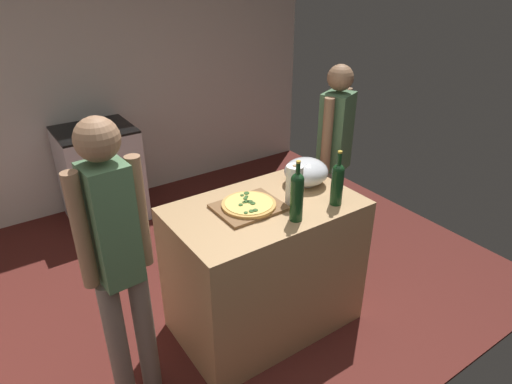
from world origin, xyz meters
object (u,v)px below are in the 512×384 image
Objects in this scene: wine_bottle_dark at (337,182)px; pizza at (249,204)px; person_in_stripes at (117,257)px; mixing_bowl at (306,172)px; stove at (101,174)px; person_in_red at (334,152)px; paper_towel_roll at (294,185)px; wine_bottle_amber at (297,195)px.

pizza is at bearing 152.36° from wine_bottle_dark.
wine_bottle_dark is 1.33m from person_in_stripes.
pizza is 0.55m from wine_bottle_dark.
mixing_bowl is 0.83× the size of wine_bottle_dark.
stove is 2.23m from person_in_red.
pizza is 0.84m from person_in_stripes.
mixing_bowl is 0.18× the size of person_in_red.
stove is (-0.61, 2.15, -0.60)m from paper_towel_roll.
wine_bottle_amber is 2.45m from stove.
wine_bottle_amber reaches higher than wine_bottle_dark.
person_in_stripes is at bearing -103.21° from stove.
pizza is at bearing -172.38° from mixing_bowl.
pizza is 1.12m from person_in_red.
mixing_bowl is at bearing 34.54° from paper_towel_roll.
wine_bottle_amber is (-0.32, -0.01, 0.01)m from wine_bottle_dark.
person_in_stripes is (-1.32, 0.16, -0.11)m from wine_bottle_dark.
paper_towel_roll is 0.68× the size of wine_bottle_amber.
wine_bottle_dark is 0.32m from wine_bottle_amber.
wine_bottle_amber is 0.22× the size of person_in_stripes.
mixing_bowl is 0.32m from wine_bottle_dark.
person_in_red is (1.90, 0.46, -0.04)m from person_in_stripes.
mixing_bowl is 1.35m from person_in_stripes.
paper_towel_roll is (0.27, -0.09, 0.09)m from pizza.
mixing_bowl is 2.23m from stove.
person_in_red is at bearing 30.89° from paper_towel_roll.
paper_towel_roll is 0.93m from person_in_red.
person_in_red is (0.58, 0.63, -0.15)m from wine_bottle_dark.
person_in_stripes is at bearing 170.02° from wine_bottle_amber.
pizza is 0.33m from wine_bottle_amber.
wine_bottle_dark is 0.37× the size of stove.
wine_bottle_dark is 0.22× the size of person_in_red.
stove is (-0.81, 2.30, -0.62)m from wine_bottle_dark.
wine_bottle_dark is at bearing -7.13° from person_in_stripes.
wine_bottle_amber is (0.15, -0.26, 0.13)m from pizza.
wine_bottle_amber reaches higher than paper_towel_roll.
wine_bottle_amber is at bearing -144.77° from person_in_red.
wine_bottle_amber is at bearing -124.90° from paper_towel_roll.
wine_bottle_dark is at bearing -94.73° from mixing_bowl.
wine_bottle_dark is 0.21× the size of person_in_stripes.
stove is at bearing 99.29° from pizza.
mixing_bowl is 1.15× the size of paper_towel_roll.
person_in_red is at bearing 13.74° from person_in_stripes.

